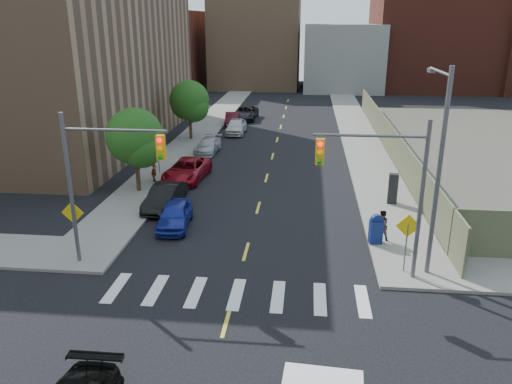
% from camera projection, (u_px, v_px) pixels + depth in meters
% --- Properties ---
extents(ground, '(160.00, 160.00, 0.00)m').
position_uv_depth(ground, '(217.00, 356.00, 16.68)').
color(ground, black).
rests_on(ground, ground).
extents(sidewalk_nw, '(3.50, 73.00, 0.15)m').
position_uv_depth(sidewalk_nw, '(214.00, 119.00, 56.42)').
color(sidewalk_nw, gray).
rests_on(sidewalk_nw, ground).
extents(sidewalk_ne, '(3.50, 73.00, 0.15)m').
position_uv_depth(sidewalk_ne, '(353.00, 121.00, 54.91)').
color(sidewalk_ne, gray).
rests_on(sidewalk_ne, ground).
extents(fence_north, '(0.12, 44.00, 2.50)m').
position_uv_depth(fence_north, '(389.00, 139.00, 41.66)').
color(fence_north, '#606949').
rests_on(fence_north, ground).
extents(building_nw, '(22.00, 30.00, 16.00)m').
position_uv_depth(building_nw, '(31.00, 51.00, 44.41)').
color(building_nw, '#8C6B4C').
rests_on(building_nw, ground).
extents(bg_bldg_west, '(14.00, 18.00, 12.00)m').
position_uv_depth(bg_bldg_west, '(160.00, 49.00, 82.66)').
color(bg_bldg_west, '#592319').
rests_on(bg_bldg_west, ground).
extents(bg_bldg_midwest, '(14.00, 16.00, 15.00)m').
position_uv_depth(bg_bldg_midwest, '(257.00, 40.00, 82.49)').
color(bg_bldg_midwest, '#8C6B4C').
rests_on(bg_bldg_midwest, ground).
extents(bg_bldg_center, '(12.00, 16.00, 10.00)m').
position_uv_depth(bg_bldg_center, '(342.00, 57.00, 80.07)').
color(bg_bldg_center, gray).
rests_on(bg_bldg_center, ground).
extents(bg_bldg_east, '(18.00, 18.00, 16.00)m').
position_uv_depth(bg_bldg_east, '(431.00, 37.00, 79.61)').
color(bg_bldg_east, '#592319').
rests_on(bg_bldg_east, ground).
extents(signal_nw, '(4.59, 0.30, 7.00)m').
position_uv_depth(signal_nw, '(102.00, 170.00, 21.42)').
color(signal_nw, '#59595E').
rests_on(signal_nw, ground).
extents(signal_ne, '(4.59, 0.30, 7.00)m').
position_uv_depth(signal_ne, '(385.00, 179.00, 20.26)').
color(signal_ne, '#59595E').
rests_on(signal_ne, ground).
extents(streetlight_ne, '(0.25, 3.70, 9.00)m').
position_uv_depth(streetlight_ne, '(438.00, 158.00, 20.66)').
color(streetlight_ne, '#59595E').
rests_on(streetlight_ne, ground).
extents(warn_sign_nw, '(1.06, 0.06, 2.83)m').
position_uv_depth(warn_sign_nw, '(73.00, 219.00, 22.90)').
color(warn_sign_nw, '#59595E').
rests_on(warn_sign_nw, ground).
extents(warn_sign_ne, '(1.06, 0.06, 2.83)m').
position_uv_depth(warn_sign_ne, '(407.00, 232.00, 21.44)').
color(warn_sign_ne, '#59595E').
rests_on(warn_sign_ne, ground).
extents(warn_sign_midwest, '(1.06, 0.06, 2.83)m').
position_uv_depth(warn_sign_midwest, '(158.00, 148.00, 35.59)').
color(warn_sign_midwest, '#59595E').
rests_on(warn_sign_midwest, ground).
extents(tree_west_near, '(3.66, 3.64, 5.52)m').
position_uv_depth(tree_west_near, '(135.00, 140.00, 31.41)').
color(tree_west_near, '#332114').
rests_on(tree_west_near, ground).
extents(tree_west_far, '(3.66, 3.64, 5.52)m').
position_uv_depth(tree_west_far, '(190.00, 103.00, 45.51)').
color(tree_west_far, '#332114').
rests_on(tree_west_far, ground).
extents(parked_car_blue, '(1.92, 4.09, 1.35)m').
position_uv_depth(parked_car_blue, '(175.00, 215.00, 26.91)').
color(parked_car_blue, navy).
rests_on(parked_car_blue, ground).
extents(parked_car_black, '(1.80, 4.42, 1.43)m').
position_uv_depth(parked_car_black, '(165.00, 197.00, 29.53)').
color(parked_car_black, black).
rests_on(parked_car_black, ground).
extents(parked_car_red, '(2.84, 5.43, 1.46)m').
position_uv_depth(parked_car_red, '(187.00, 170.00, 34.82)').
color(parked_car_red, maroon).
rests_on(parked_car_red, ground).
extents(parked_car_silver, '(1.97, 4.31, 1.22)m').
position_uv_depth(parked_car_silver, '(208.00, 146.00, 42.01)').
color(parked_car_silver, '#ABADB2').
rests_on(parked_car_silver, ground).
extents(parked_car_white, '(1.79, 4.43, 1.51)m').
position_uv_depth(parked_car_white, '(236.00, 126.00, 48.98)').
color(parked_car_white, silver).
rests_on(parked_car_white, ground).
extents(parked_car_maroon, '(1.82, 4.18, 1.34)m').
position_uv_depth(parked_car_maroon, '(232.00, 119.00, 52.89)').
color(parked_car_maroon, '#440D16').
rests_on(parked_car_maroon, ground).
extents(parked_car_grey, '(2.63, 5.38, 1.47)m').
position_uv_depth(parked_car_grey, '(245.00, 113.00, 56.04)').
color(parked_car_grey, black).
rests_on(parked_car_grey, ground).
extents(mailbox, '(0.68, 0.55, 1.50)m').
position_uv_depth(mailbox, '(376.00, 229.00, 24.57)').
color(mailbox, navy).
rests_on(mailbox, sidewalk_ne).
extents(payphone, '(0.59, 0.50, 1.85)m').
position_uv_depth(payphone, '(393.00, 189.00, 29.89)').
color(payphone, black).
rests_on(payphone, sidewalk_ne).
extents(pedestrian_west, '(0.47, 0.64, 1.63)m').
position_uv_depth(pedestrian_west, '(154.00, 170.00, 34.04)').
color(pedestrian_west, gray).
rests_on(pedestrian_west, sidewalk_nw).
extents(pedestrian_east, '(0.95, 0.86, 1.61)m').
position_uv_depth(pedestrian_east, '(381.00, 226.00, 24.81)').
color(pedestrian_east, gray).
rests_on(pedestrian_east, sidewalk_ne).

